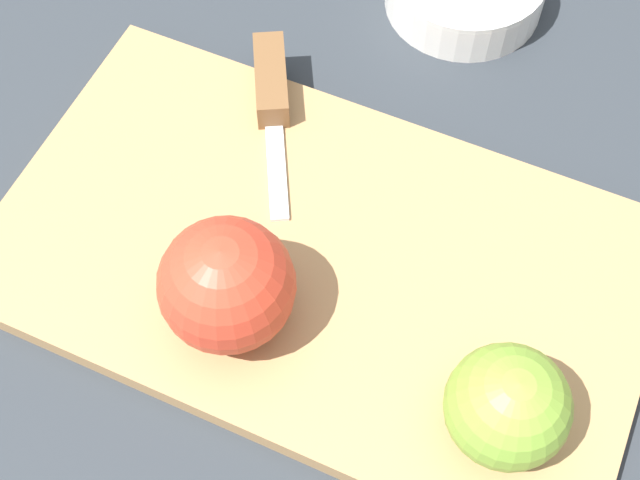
% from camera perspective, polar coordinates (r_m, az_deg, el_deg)
% --- Properties ---
extents(ground_plane, '(4.00, 4.00, 0.00)m').
position_cam_1_polar(ground_plane, '(0.59, -0.00, -1.78)').
color(ground_plane, '#282D33').
extents(cutting_board, '(0.46, 0.31, 0.02)m').
position_cam_1_polar(cutting_board, '(0.58, -0.00, -1.39)').
color(cutting_board, '#A37A4C').
rests_on(cutting_board, ground_plane).
extents(apple_half_left, '(0.07, 0.07, 0.07)m').
position_cam_1_polar(apple_half_left, '(0.51, 11.87, -10.38)').
color(apple_half_left, olive).
rests_on(apple_half_left, cutting_board).
extents(apple_half_right, '(0.08, 0.08, 0.08)m').
position_cam_1_polar(apple_half_right, '(0.52, -5.99, -2.87)').
color(apple_half_right, red).
rests_on(apple_half_right, cutting_board).
extents(knife, '(0.10, 0.13, 0.02)m').
position_cam_1_polar(knife, '(0.64, -3.13, 9.78)').
color(knife, silver).
rests_on(knife, cutting_board).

